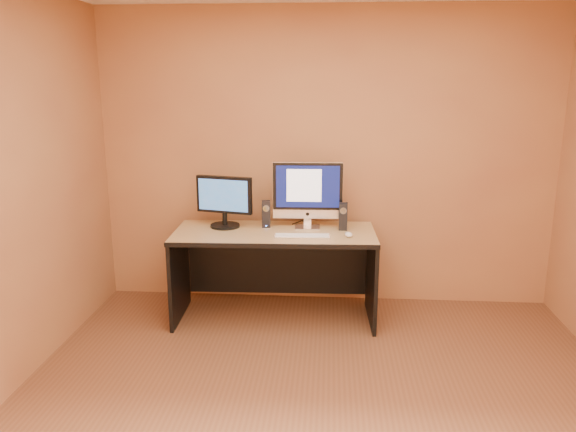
% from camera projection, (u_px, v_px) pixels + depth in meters
% --- Properties ---
extents(floor, '(4.00, 4.00, 0.00)m').
position_uv_depth(floor, '(319.00, 425.00, 3.32)').
color(floor, brown).
rests_on(floor, ground).
extents(walls, '(4.00, 4.00, 2.60)m').
position_uv_depth(walls, '(323.00, 211.00, 3.00)').
color(walls, '#A57042').
rests_on(walls, ground).
extents(desk, '(1.68, 0.78, 0.76)m').
position_uv_depth(desk, '(275.00, 276.00, 4.70)').
color(desk, '#A68C53').
rests_on(desk, ground).
extents(imac, '(0.60, 0.24, 0.57)m').
position_uv_depth(imac, '(308.00, 195.00, 4.66)').
color(imac, silver).
rests_on(imac, desk).
extents(second_monitor, '(0.54, 0.35, 0.43)m').
position_uv_depth(second_monitor, '(224.00, 202.00, 4.71)').
color(second_monitor, black).
rests_on(second_monitor, desk).
extents(speaker_left, '(0.08, 0.08, 0.23)m').
position_uv_depth(speaker_left, '(266.00, 214.00, 4.73)').
color(speaker_left, black).
rests_on(speaker_left, desk).
extents(speaker_right, '(0.07, 0.08, 0.23)m').
position_uv_depth(speaker_right, '(343.00, 216.00, 4.65)').
color(speaker_right, black).
rests_on(speaker_right, desk).
extents(keyboard, '(0.45, 0.14, 0.02)m').
position_uv_depth(keyboard, '(302.00, 236.00, 4.45)').
color(keyboard, silver).
rests_on(keyboard, desk).
extents(mouse, '(0.08, 0.11, 0.04)m').
position_uv_depth(mouse, '(349.00, 234.00, 4.47)').
color(mouse, silver).
rests_on(mouse, desk).
extents(cable_a, '(0.11, 0.21, 0.01)m').
position_uv_depth(cable_a, '(308.00, 224.00, 4.83)').
color(cable_a, black).
rests_on(cable_a, desk).
extents(cable_b, '(0.10, 0.16, 0.01)m').
position_uv_depth(cable_b, '(298.00, 222.00, 4.90)').
color(cable_b, black).
rests_on(cable_b, desk).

